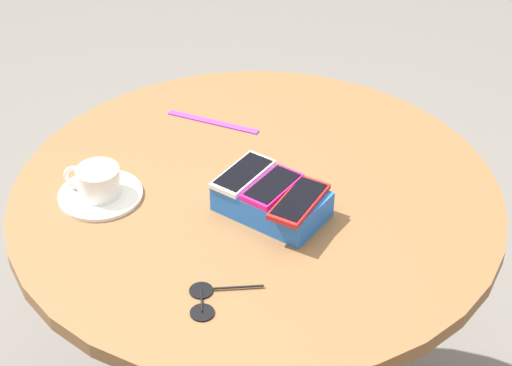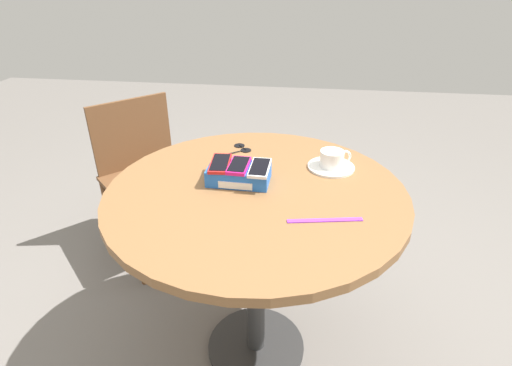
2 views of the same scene
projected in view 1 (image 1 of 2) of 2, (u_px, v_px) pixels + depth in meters
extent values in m
cylinder|color=#2D2D2D|center=(256.00, 328.00, 1.93)|extent=(0.07, 0.07, 0.71)
cylinder|color=brown|center=(256.00, 197.00, 1.71)|extent=(0.98, 0.98, 0.03)
cube|color=blue|center=(272.00, 201.00, 1.63)|extent=(0.21, 0.13, 0.05)
cube|color=white|center=(290.00, 189.00, 1.67)|extent=(0.11, 0.01, 0.02)
cube|color=red|center=(299.00, 201.00, 1.58)|extent=(0.07, 0.15, 0.01)
cube|color=black|center=(299.00, 199.00, 1.57)|extent=(0.06, 0.13, 0.00)
cube|color=#D11975|center=(272.00, 187.00, 1.61)|extent=(0.07, 0.13, 0.01)
cube|color=black|center=(272.00, 184.00, 1.61)|extent=(0.06, 0.12, 0.00)
cube|color=silver|center=(243.00, 174.00, 1.64)|extent=(0.07, 0.14, 0.01)
cube|color=black|center=(243.00, 172.00, 1.64)|extent=(0.06, 0.12, 0.00)
cylinder|color=white|center=(101.00, 195.00, 1.68)|extent=(0.17, 0.17, 0.01)
cylinder|color=white|center=(99.00, 181.00, 1.66)|extent=(0.08, 0.08, 0.06)
cylinder|color=tan|center=(97.00, 172.00, 1.65)|extent=(0.07, 0.07, 0.00)
torus|color=white|center=(77.00, 178.00, 1.67)|extent=(0.06, 0.03, 0.06)
cube|color=purple|center=(213.00, 122.00, 1.90)|extent=(0.22, 0.05, 0.00)
cylinder|color=black|center=(202.00, 313.00, 1.42)|extent=(0.04, 0.04, 0.00)
cylinder|color=black|center=(201.00, 291.00, 1.47)|extent=(0.04, 0.04, 0.00)
cylinder|color=black|center=(202.00, 300.00, 1.44)|extent=(0.04, 0.04, 0.00)
cylinder|color=black|center=(239.00, 287.00, 1.47)|extent=(0.07, 0.06, 0.00)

